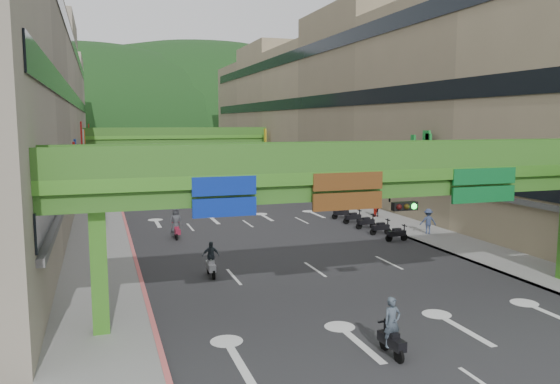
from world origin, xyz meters
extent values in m
plane|color=black|center=(0.00, 0.00, 0.00)|extent=(320.00, 320.00, 0.00)
cube|color=#28282B|center=(0.00, 50.00, 0.01)|extent=(18.00, 140.00, 0.02)
cube|color=gray|center=(-11.00, 50.00, 0.07)|extent=(4.00, 140.00, 0.15)
cube|color=gray|center=(11.00, 50.00, 0.07)|extent=(4.00, 140.00, 0.15)
cube|color=#CC5959|center=(-9.10, 50.00, 0.09)|extent=(0.20, 140.00, 0.18)
cube|color=gray|center=(9.10, 50.00, 0.09)|extent=(0.20, 140.00, 0.18)
cube|color=#9E937F|center=(-19.00, 50.00, 9.50)|extent=(12.00, 95.00, 19.00)
cube|color=black|center=(-12.95, 50.00, 4.20)|extent=(0.08, 90.25, 1.40)
cube|color=black|center=(-12.95, 50.00, 10.20)|extent=(0.08, 90.25, 1.40)
cube|color=black|center=(-12.95, 50.00, 16.20)|extent=(0.08, 90.25, 1.40)
cube|color=gray|center=(19.00, 50.00, 9.50)|extent=(12.00, 95.00, 19.00)
cube|color=black|center=(12.95, 50.00, 4.20)|extent=(0.08, 90.25, 1.40)
cube|color=black|center=(12.95, 50.00, 10.20)|extent=(0.08, 90.25, 1.40)
cube|color=black|center=(12.95, 50.00, 16.20)|extent=(0.08, 90.25, 1.40)
cube|color=#4C9E2D|center=(0.00, 6.00, 5.75)|extent=(28.00, 2.20, 0.50)
cube|color=#387223|center=(0.00, 6.00, 5.15)|extent=(28.00, 1.76, 0.70)
cube|color=#4C9E2D|center=(-11.00, 6.00, 2.40)|extent=(0.60, 0.60, 4.80)
cube|color=#387223|center=(0.00, 4.96, 6.55)|extent=(28.00, 0.12, 1.10)
cube|color=#387223|center=(0.00, 7.04, 6.55)|extent=(28.00, 0.12, 1.10)
cube|color=navy|center=(-6.50, 4.92, 5.15)|extent=(2.40, 0.12, 1.50)
cube|color=#593314|center=(-1.50, 4.92, 5.15)|extent=(3.00, 0.12, 1.50)
cube|color=#0C5926|center=(5.00, 4.92, 5.15)|extent=(3.20, 0.12, 1.50)
cube|color=black|center=(1.00, 4.77, 4.50)|extent=(1.10, 0.28, 0.35)
cube|color=#4C9E2D|center=(0.00, 65.00, 5.75)|extent=(28.00, 2.20, 0.50)
cube|color=#387223|center=(0.00, 65.00, 5.15)|extent=(28.00, 1.76, 0.70)
cube|color=#4C9E2D|center=(-11.00, 65.00, 2.40)|extent=(0.60, 0.60, 4.80)
cube|color=#4C9E2D|center=(11.00, 65.00, 2.40)|extent=(0.60, 0.60, 4.80)
cube|color=#387223|center=(0.00, 63.96, 6.55)|extent=(28.00, 0.12, 1.10)
cube|color=#387223|center=(0.00, 66.04, 6.55)|extent=(28.00, 0.12, 1.10)
ellipsoid|color=#1C4419|center=(-15.00, 160.00, 0.00)|extent=(168.00, 140.00, 112.00)
ellipsoid|color=#1C4419|center=(25.00, 180.00, 0.00)|extent=(208.00, 176.00, 128.00)
cylinder|color=black|center=(0.00, 30.00, 6.20)|extent=(26.00, 0.03, 0.03)
cone|color=red|center=(-12.50, 30.00, 5.95)|extent=(0.36, 0.36, 0.40)
cone|color=gold|center=(-10.23, 30.00, 5.95)|extent=(0.36, 0.36, 0.40)
cone|color=#193FB2|center=(-7.95, 30.00, 5.95)|extent=(0.36, 0.36, 0.40)
cone|color=silver|center=(-5.68, 30.00, 5.95)|extent=(0.36, 0.36, 0.40)
cone|color=#198C33|center=(-3.41, 30.00, 5.95)|extent=(0.36, 0.36, 0.40)
cone|color=orange|center=(-1.14, 30.00, 5.95)|extent=(0.36, 0.36, 0.40)
cone|color=red|center=(1.14, 30.00, 5.95)|extent=(0.36, 0.36, 0.40)
cone|color=gold|center=(3.41, 30.00, 5.95)|extent=(0.36, 0.36, 0.40)
cone|color=#193FB2|center=(5.68, 30.00, 5.95)|extent=(0.36, 0.36, 0.40)
cone|color=silver|center=(7.95, 30.00, 5.95)|extent=(0.36, 0.36, 0.40)
cone|color=#198C33|center=(10.23, 30.00, 5.95)|extent=(0.36, 0.36, 0.40)
cone|color=orange|center=(12.50, 30.00, 5.95)|extent=(0.36, 0.36, 0.40)
cube|color=black|center=(-1.65, 1.00, 0.55)|extent=(0.43, 1.32, 0.35)
cube|color=black|center=(-1.65, 1.00, 0.80)|extent=(0.33, 0.57, 0.18)
cube|color=black|center=(-1.61, 1.55, 1.05)|extent=(0.55, 0.09, 0.06)
cylinder|color=black|center=(-1.61, 1.55, 0.25)|extent=(0.13, 0.51, 0.50)
cylinder|color=black|center=(-1.68, 0.45, 0.25)|extent=(0.13, 0.51, 0.50)
imported|color=#3B4651|center=(-1.65, 1.00, 1.21)|extent=(0.66, 0.45, 1.73)
cube|color=black|center=(-1.02, 35.62, 0.55)|extent=(0.36, 1.30, 0.35)
cube|color=black|center=(-1.02, 35.62, 0.80)|extent=(0.30, 0.55, 0.18)
cube|color=black|center=(-1.02, 36.17, 1.05)|extent=(0.55, 0.06, 0.06)
cylinder|color=black|center=(-1.02, 36.17, 0.25)|extent=(0.10, 0.50, 0.50)
cylinder|color=black|center=(-1.02, 35.07, 0.25)|extent=(0.10, 0.50, 0.50)
imported|color=maroon|center=(-1.02, 35.62, 1.15)|extent=(0.78, 0.61, 1.60)
cube|color=#9E9DA6|center=(-5.59, 12.47, 0.55)|extent=(0.41, 1.32, 0.35)
cube|color=#9E9DA6|center=(-5.59, 12.47, 0.80)|extent=(0.33, 0.56, 0.18)
cube|color=#9E9DA6|center=(-5.62, 13.01, 1.05)|extent=(0.55, 0.09, 0.06)
cylinder|color=black|center=(-5.62, 13.01, 0.25)|extent=(0.12, 0.50, 0.50)
cylinder|color=black|center=(-5.56, 11.92, 0.25)|extent=(0.12, 0.50, 0.50)
imported|color=#2C353F|center=(-5.59, 12.47, 1.10)|extent=(0.90, 0.41, 1.50)
cube|color=maroon|center=(-6.05, 22.28, 0.55)|extent=(0.48, 1.33, 0.35)
cube|color=maroon|center=(-6.05, 22.28, 0.80)|extent=(0.36, 0.58, 0.18)
cube|color=maroon|center=(-6.00, 22.83, 1.05)|extent=(0.55, 0.12, 0.06)
cylinder|color=black|center=(-6.00, 22.83, 0.25)|extent=(0.15, 0.51, 0.50)
cylinder|color=black|center=(-6.11, 21.73, 0.25)|extent=(0.15, 0.51, 0.50)
imported|color=#3B3D42|center=(-6.05, 22.28, 1.25)|extent=(0.94, 0.66, 1.81)
cube|color=black|center=(7.80, 16.80, 0.55)|extent=(1.32, 0.45, 0.35)
cube|color=black|center=(7.80, 16.80, 0.80)|extent=(0.57, 0.34, 0.18)
cube|color=black|center=(8.35, 16.76, 1.05)|extent=(0.10, 0.55, 0.06)
cylinder|color=black|center=(8.35, 16.76, 0.25)|extent=(0.51, 0.14, 0.50)
cylinder|color=black|center=(7.25, 16.84, 0.25)|extent=(0.51, 0.14, 0.50)
cube|color=black|center=(7.80, 19.00, 0.55)|extent=(1.32, 0.45, 0.35)
cube|color=black|center=(7.80, 19.00, 0.80)|extent=(0.57, 0.34, 0.18)
cube|color=black|center=(8.35, 18.96, 1.05)|extent=(0.10, 0.55, 0.06)
cylinder|color=black|center=(8.35, 18.96, 0.25)|extent=(0.51, 0.14, 0.50)
cylinder|color=black|center=(7.25, 19.04, 0.25)|extent=(0.51, 0.14, 0.50)
cube|color=black|center=(7.80, 21.20, 0.55)|extent=(1.32, 0.45, 0.35)
cube|color=black|center=(7.80, 21.20, 0.80)|extent=(0.57, 0.34, 0.18)
cube|color=black|center=(8.35, 21.16, 1.05)|extent=(0.10, 0.55, 0.06)
cylinder|color=black|center=(8.35, 21.16, 0.25)|extent=(0.51, 0.14, 0.50)
cylinder|color=black|center=(7.25, 21.24, 0.25)|extent=(0.51, 0.14, 0.50)
cube|color=black|center=(7.80, 23.40, 0.55)|extent=(1.32, 0.45, 0.35)
cube|color=black|center=(7.80, 23.40, 0.80)|extent=(0.57, 0.34, 0.18)
cube|color=black|center=(8.35, 23.36, 1.05)|extent=(0.10, 0.55, 0.06)
cylinder|color=black|center=(8.35, 23.36, 0.25)|extent=(0.51, 0.14, 0.50)
cylinder|color=black|center=(7.25, 23.44, 0.25)|extent=(0.51, 0.14, 0.50)
cube|color=black|center=(7.80, 25.60, 0.55)|extent=(1.32, 0.45, 0.35)
cube|color=black|center=(7.80, 25.60, 0.80)|extent=(0.57, 0.34, 0.18)
cube|color=black|center=(8.35, 25.56, 1.05)|extent=(0.10, 0.55, 0.06)
cylinder|color=black|center=(8.35, 25.56, 0.25)|extent=(0.51, 0.14, 0.50)
cylinder|color=black|center=(7.25, 25.64, 0.25)|extent=(0.51, 0.14, 0.50)
imported|color=#9C9AA2|center=(-7.00, 44.34, 0.63)|extent=(1.72, 3.95, 1.26)
imported|color=gold|center=(1.61, 71.81, 0.67)|extent=(2.01, 4.07, 1.33)
imported|color=red|center=(10.81, 25.09, 0.75)|extent=(0.92, 0.88, 1.50)
imported|color=black|center=(10.80, 25.18, 0.76)|extent=(0.95, 0.76, 1.51)
imported|color=navy|center=(10.84, 17.76, 0.88)|extent=(0.95, 0.77, 1.76)
camera|label=1|loc=(-10.83, -14.60, 7.95)|focal=35.00mm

